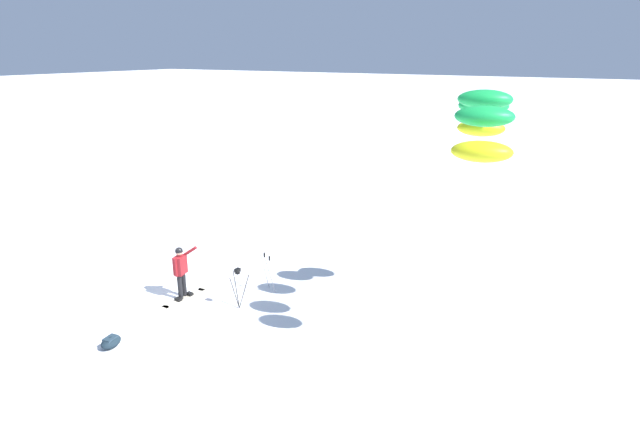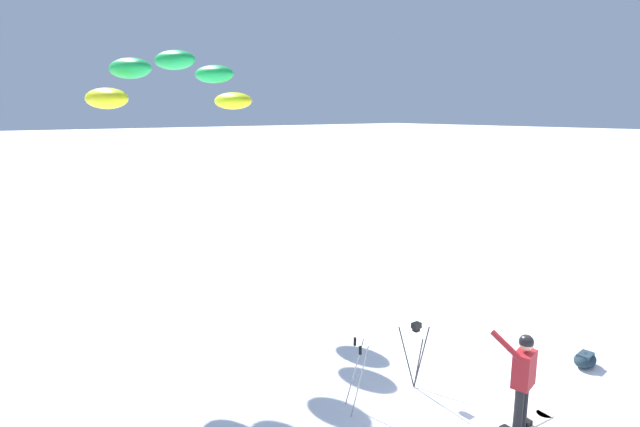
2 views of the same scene
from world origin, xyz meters
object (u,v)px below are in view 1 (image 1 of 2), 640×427
at_px(snowboarder, 181,268).
at_px(gear_bag_large, 111,342).
at_px(snowboard, 184,298).
at_px(camera_tripod, 238,280).
at_px(traction_kite, 483,120).
at_px(ski_poles, 267,267).

bearing_deg(snowboarder, gear_bag_large, 97.52).
distance_m(snowboarder, snowboard, 0.97).
bearing_deg(gear_bag_large, camera_tripod, -115.04).
bearing_deg(camera_tripod, snowboarder, 9.17).
relative_size(snowboarder, camera_tripod, 1.32).
xyz_separation_m(snowboard, traction_kite, (-7.93, -2.12, 5.64)).
height_order(snowboarder, camera_tripod, snowboarder).
bearing_deg(ski_poles, camera_tripod, 86.41).
xyz_separation_m(gear_bag_large, ski_poles, (-1.61, -4.59, 0.66)).
bearing_deg(camera_tripod, snowboard, 10.18).
xyz_separation_m(traction_kite, gear_bag_large, (7.60, 5.05, -5.52)).
bearing_deg(traction_kite, gear_bag_large, 33.57).
relative_size(gear_bag_large, ski_poles, 0.49).
distance_m(snowboarder, gear_bag_large, 3.10).
height_order(snowboarder, gear_bag_large, snowboarder).
height_order(traction_kite, gear_bag_large, traction_kite).
height_order(snowboarder, snowboard, snowboarder).
height_order(snowboard, ski_poles, ski_poles).
distance_m(snowboard, traction_kite, 9.96).
bearing_deg(camera_tripod, ski_poles, -93.59).
height_order(snowboarder, traction_kite, traction_kite).
relative_size(snowboarder, gear_bag_large, 2.74).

